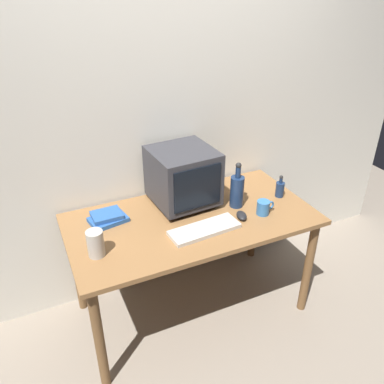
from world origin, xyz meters
TOP-DOWN VIEW (x-y plane):
  - ground_plane at (0.00, 0.00)m, footprint 6.00×6.00m
  - back_wall at (0.00, 0.45)m, footprint 4.00×0.08m
  - desk at (0.00, 0.00)m, footprint 1.51×0.78m
  - crt_monitor at (0.02, 0.18)m, footprint 0.40×0.41m
  - keyboard at (0.01, -0.16)m, footprint 0.43×0.18m
  - computer_mouse at (0.27, -0.13)m, footprint 0.09×0.11m
  - bottle_tall at (0.32, 0.01)m, footprint 0.09×0.09m
  - bottle_short at (0.64, -0.01)m, footprint 0.06×0.06m
  - book_stack at (-0.48, 0.18)m, footprint 0.24×0.19m
  - mug at (0.42, -0.15)m, footprint 0.12×0.08m
  - metal_canister at (-0.61, -0.12)m, footprint 0.09×0.09m

SIDE VIEW (x-z plane):
  - ground_plane at x=0.00m, z-range 0.00..0.00m
  - desk at x=0.00m, z-range 0.28..1.04m
  - keyboard at x=0.01m, z-range 0.75..0.78m
  - computer_mouse at x=0.27m, z-range 0.75..0.79m
  - book_stack at x=-0.48m, z-range 0.75..0.81m
  - mug at x=0.42m, z-range 0.75..0.84m
  - bottle_short at x=0.64m, z-range 0.73..0.89m
  - metal_canister at x=-0.61m, z-range 0.75..0.90m
  - bottle_tall at x=0.32m, z-range 0.72..1.02m
  - crt_monitor at x=0.02m, z-range 0.76..1.13m
  - back_wall at x=0.00m, z-range 0.00..2.50m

